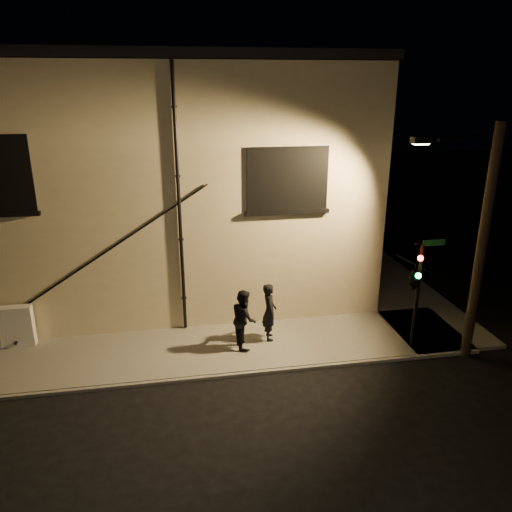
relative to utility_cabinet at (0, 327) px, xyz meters
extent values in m
plane|color=black|center=(7.43, -2.70, -0.77)|extent=(90.00, 90.00, 0.00)
cube|color=slate|center=(4.43, -1.20, -0.71)|extent=(20.00, 3.00, 0.12)
cube|color=slate|center=(13.93, 5.30, -0.71)|extent=(3.00, 16.00, 0.12)
cube|color=beige|center=(4.43, 6.30, 3.48)|extent=(16.00, 12.00, 8.50)
cube|color=black|center=(4.43, 6.30, 7.88)|extent=(16.20, 12.20, 0.30)
cube|color=black|center=(9.03, 0.28, 4.23)|extent=(2.60, 0.10, 2.00)
cube|color=#A5B28C|center=(9.03, 0.29, 4.23)|extent=(2.38, 0.05, 1.78)
cylinder|color=black|center=(5.63, 0.22, 3.54)|extent=(0.11, 0.11, 8.30)
cylinder|color=black|center=(3.43, 0.25, 2.23)|extent=(5.96, 0.04, 3.75)
cylinder|color=black|center=(3.55, 0.25, 2.29)|extent=(5.96, 0.04, 3.75)
cube|color=silver|center=(0.00, 0.00, 0.00)|extent=(1.97, 0.33, 1.30)
imported|color=black|center=(8.23, -0.95, 0.29)|extent=(0.49, 0.71, 1.87)
imported|color=black|center=(7.38, -1.28, 0.28)|extent=(0.75, 0.94, 1.86)
cylinder|color=black|center=(12.56, -2.07, 0.98)|extent=(0.12, 0.12, 3.25)
imported|color=black|center=(12.34, -2.19, 1.66)|extent=(0.74, 2.00, 0.79)
sphere|color=#FF140C|center=(12.36, -2.37, 2.31)|extent=(0.17, 0.17, 0.17)
sphere|color=#14FF3F|center=(12.36, -2.37, 1.76)|extent=(0.17, 0.17, 0.17)
cube|color=#0C4C1E|center=(12.91, -2.07, 2.65)|extent=(0.70, 0.03, 0.18)
cylinder|color=black|center=(13.95, -2.81, 2.69)|extent=(0.29, 0.29, 6.91)
cylinder|color=black|center=(13.15, -2.26, 5.66)|extent=(1.76, 0.96, 0.10)
cube|color=black|center=(12.35, -1.71, 5.57)|extent=(0.55, 0.28, 0.18)
cube|color=#FFC672|center=(12.35, -1.71, 5.47)|extent=(0.42, 0.20, 0.04)
camera|label=1|loc=(5.33, -14.84, 7.09)|focal=35.00mm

